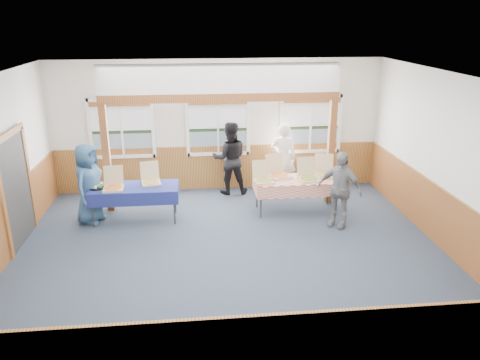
% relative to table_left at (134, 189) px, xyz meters
% --- Properties ---
extents(floor, '(8.00, 8.00, 0.00)m').
position_rel_table_left_xyz_m(floor, '(1.89, -1.69, -0.70)').
color(floor, '#26323E').
rests_on(floor, ground).
extents(ceiling, '(8.00, 8.00, 0.00)m').
position_rel_table_left_xyz_m(ceiling, '(1.89, -1.69, 2.50)').
color(ceiling, white).
rests_on(ceiling, wall_back).
extents(wall_back, '(8.00, 0.00, 8.00)m').
position_rel_table_left_xyz_m(wall_back, '(1.89, 1.81, 0.90)').
color(wall_back, silver).
rests_on(wall_back, floor).
extents(wall_front, '(8.00, 0.00, 8.00)m').
position_rel_table_left_xyz_m(wall_front, '(1.89, -5.19, 0.90)').
color(wall_front, silver).
rests_on(wall_front, floor).
extents(wall_right, '(0.00, 8.00, 8.00)m').
position_rel_table_left_xyz_m(wall_right, '(5.89, -1.69, 0.90)').
color(wall_right, silver).
rests_on(wall_right, floor).
extents(wainscot_back, '(7.98, 0.05, 1.10)m').
position_rel_table_left_xyz_m(wainscot_back, '(1.89, 1.78, -0.15)').
color(wainscot_back, brown).
rests_on(wainscot_back, floor).
extents(wainscot_front, '(7.98, 0.05, 1.10)m').
position_rel_table_left_xyz_m(wainscot_front, '(1.89, -5.17, -0.15)').
color(wainscot_front, brown).
rests_on(wainscot_front, floor).
extents(wainscot_left, '(0.05, 6.98, 1.10)m').
position_rel_table_left_xyz_m(wainscot_left, '(-2.09, -1.69, -0.15)').
color(wainscot_left, brown).
rests_on(wainscot_left, floor).
extents(wainscot_right, '(0.05, 6.98, 1.10)m').
position_rel_table_left_xyz_m(wainscot_right, '(5.86, -1.69, -0.15)').
color(wainscot_right, brown).
rests_on(wainscot_right, floor).
extents(cased_opening, '(0.06, 1.30, 2.10)m').
position_rel_table_left_xyz_m(cased_opening, '(-2.07, -0.79, 0.35)').
color(cased_opening, '#2D2D2D').
rests_on(cased_opening, wall_left).
extents(window_left, '(1.56, 0.10, 1.46)m').
position_rel_table_left_xyz_m(window_left, '(-0.41, 1.76, 0.98)').
color(window_left, white).
rests_on(window_left, wall_back).
extents(window_mid, '(1.56, 0.10, 1.46)m').
position_rel_table_left_xyz_m(window_mid, '(1.89, 1.76, 0.98)').
color(window_mid, white).
rests_on(window_mid, wall_back).
extents(window_right, '(1.56, 0.10, 1.46)m').
position_rel_table_left_xyz_m(window_right, '(4.19, 1.76, 0.98)').
color(window_right, white).
rests_on(window_right, wall_back).
extents(post_left, '(0.15, 0.15, 2.40)m').
position_rel_table_left_xyz_m(post_left, '(-0.61, 0.61, 0.50)').
color(post_left, brown).
rests_on(post_left, floor).
extents(post_right, '(0.15, 0.15, 2.40)m').
position_rel_table_left_xyz_m(post_right, '(4.39, 0.61, 0.50)').
color(post_right, brown).
rests_on(post_right, floor).
extents(cross_beam, '(5.15, 0.18, 0.18)m').
position_rel_table_left_xyz_m(cross_beam, '(1.89, 0.61, 1.79)').
color(cross_beam, brown).
rests_on(cross_beam, post_left).
extents(table_left, '(1.86, 0.85, 0.76)m').
position_rel_table_left_xyz_m(table_left, '(0.00, 0.00, 0.00)').
color(table_left, '#2D2D2D').
rests_on(table_left, floor).
extents(table_right, '(2.01, 1.50, 0.76)m').
position_rel_table_left_xyz_m(table_right, '(3.50, 0.11, -0.00)').
color(table_right, '#2D2D2D').
rests_on(table_right, floor).
extents(pizza_box_a, '(0.42, 0.51, 0.44)m').
position_rel_table_left_xyz_m(pizza_box_a, '(-0.40, -0.11, 0.12)').
color(pizza_box_a, tan).
rests_on(pizza_box_a, table_left).
extents(pizza_box_b, '(0.46, 0.53, 0.43)m').
position_rel_table_left_xyz_m(pizza_box_b, '(0.34, 0.16, 0.12)').
color(pizza_box_b, tan).
rests_on(pizza_box_b, table_left).
extents(pizza_box_c, '(0.44, 0.52, 0.42)m').
position_rel_table_left_xyz_m(pizza_box_c, '(2.74, 0.01, 0.12)').
color(pizza_box_c, tan).
rests_on(pizza_box_c, table_right).
extents(pizza_box_d, '(0.55, 0.62, 0.47)m').
position_rel_table_left_xyz_m(pizza_box_d, '(3.14, 0.30, 0.13)').
color(pizza_box_d, tan).
rests_on(pizza_box_d, table_right).
extents(pizza_box_e, '(0.44, 0.53, 0.45)m').
position_rel_table_left_xyz_m(pizza_box_e, '(3.75, 0.03, 0.12)').
color(pizza_box_e, tan).
rests_on(pizza_box_e, table_right).
extents(pizza_box_f, '(0.51, 0.58, 0.45)m').
position_rel_table_left_xyz_m(pizza_box_f, '(4.16, 0.25, 0.12)').
color(pizza_box_f, tan).
rests_on(pizza_box_f, table_right).
extents(veggie_tray, '(0.38, 0.38, 0.09)m').
position_rel_table_left_xyz_m(veggie_tray, '(-0.75, 0.00, 0.09)').
color(veggie_tray, black).
rests_on(veggie_tray, table_left).
extents(drink_glass, '(0.07, 0.07, 0.15)m').
position_rel_table_left_xyz_m(drink_glass, '(4.35, -0.14, 0.13)').
color(drink_glass, '#9F781A').
rests_on(drink_glass, table_right).
extents(woman_white, '(0.70, 0.54, 1.72)m').
position_rel_table_left_xyz_m(woman_white, '(3.45, 1.41, 0.16)').
color(woman_white, silver).
rests_on(woman_white, floor).
extents(woman_black, '(0.86, 0.67, 1.78)m').
position_rel_table_left_xyz_m(woman_black, '(2.14, 1.41, 0.19)').
color(woman_black, black).
rests_on(woman_black, floor).
extents(man_blue, '(0.77, 0.96, 1.70)m').
position_rel_table_left_xyz_m(man_blue, '(-0.92, 0.00, 0.15)').
color(man_blue, '#32567D').
rests_on(man_blue, floor).
extents(person_grey, '(0.97, 0.90, 1.60)m').
position_rel_table_left_xyz_m(person_grey, '(4.20, -0.73, 0.10)').
color(person_grey, gray).
rests_on(person_grey, floor).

